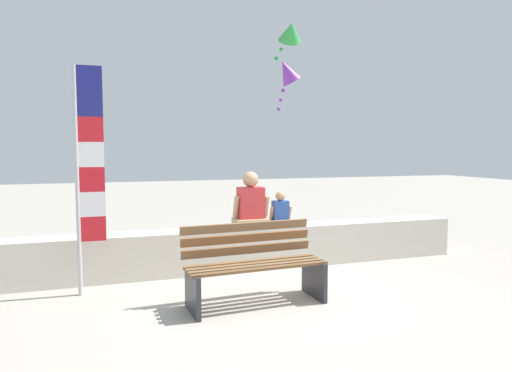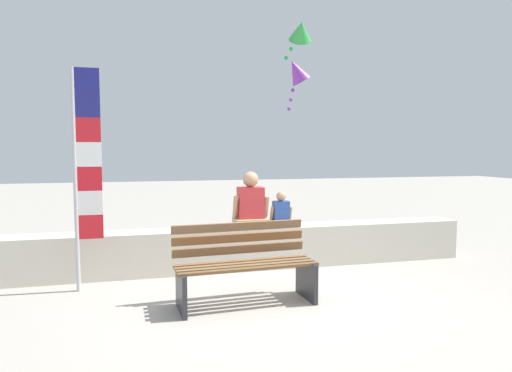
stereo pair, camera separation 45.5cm
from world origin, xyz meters
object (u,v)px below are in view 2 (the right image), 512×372
(kite_purple, at_px, (297,72))
(person_adult, at_px, (251,206))
(park_bench, at_px, (244,266))
(kite_green, at_px, (301,31))
(person_child, at_px, (281,212))
(flag_banner, at_px, (83,166))

(kite_purple, bearing_deg, person_adult, -122.66)
(park_bench, xyz_separation_m, kite_green, (2.07, 3.97, 3.71))
(park_bench, relative_size, person_child, 3.14)
(park_bench, distance_m, person_adult, 1.58)
(kite_green, bearing_deg, flag_banner, -141.39)
(person_adult, bearing_deg, flag_banner, -165.95)
(flag_banner, relative_size, kite_green, 3.10)
(flag_banner, bearing_deg, person_child, 11.69)
(person_adult, bearing_deg, kite_purple, 57.34)
(park_bench, height_order, person_adult, person_adult)
(park_bench, height_order, flag_banner, flag_banner)
(park_bench, distance_m, person_child, 1.73)
(park_bench, bearing_deg, kite_purple, 63.11)
(kite_purple, height_order, kite_green, kite_green)
(person_adult, distance_m, kite_green, 4.41)
(park_bench, relative_size, kite_green, 1.84)
(kite_purple, bearing_deg, kite_green, 49.98)
(person_adult, bearing_deg, park_bench, -106.05)
(park_bench, xyz_separation_m, flag_banner, (-1.79, 0.89, 1.12))
(person_child, relative_size, kite_green, 0.59)
(person_child, xyz_separation_m, kite_purple, (1.05, 2.36, 2.49))
(kite_purple, bearing_deg, person_child, -114.00)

